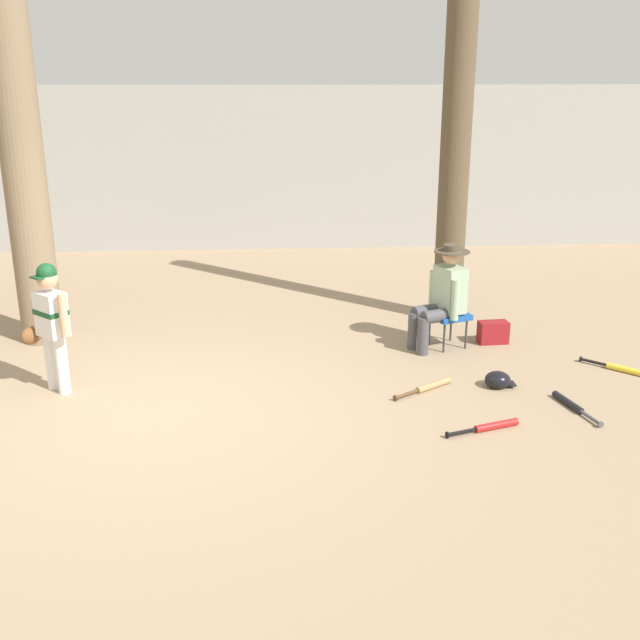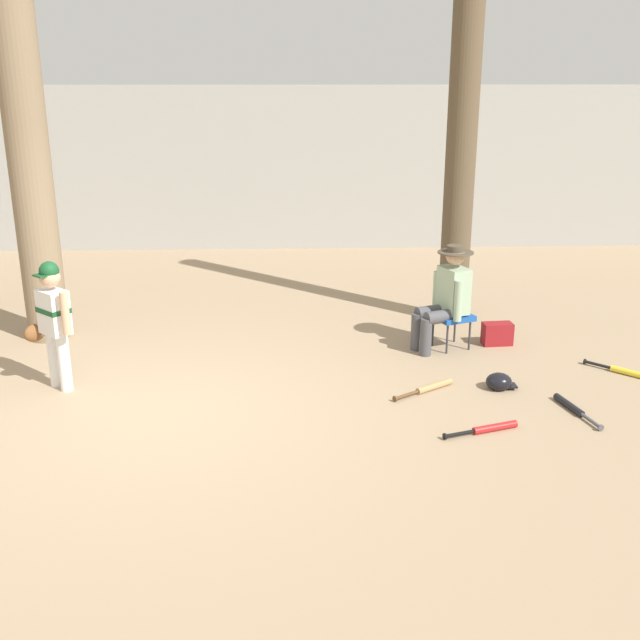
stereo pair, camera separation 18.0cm
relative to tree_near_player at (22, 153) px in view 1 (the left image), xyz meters
The scene contains 13 objects.
ground_plane 3.56m from the tree_near_player, 53.16° to the right, with size 60.00×60.00×0.00m, color #9E8466.
concrete_back_wall 5.26m from the tree_near_player, 71.06° to the left, with size 18.00×0.36×2.83m, color #9E9E99.
tree_near_player is the anchor object (origin of this frame).
tree_behind_spectator 4.99m from the tree_near_player, ahead, with size 0.50×0.50×5.05m.
young_ballplayer 2.20m from the tree_near_player, 69.87° to the right, with size 0.58×0.43×1.31m.
folding_stool 5.10m from the tree_near_player, ahead, with size 0.52×0.52×0.41m.
seated_spectator 4.93m from the tree_near_player, ahead, with size 0.67×0.54×1.20m.
handbag_beside_stool 5.70m from the tree_near_player, ahead, with size 0.34×0.18×0.26m, color maroon.
bat_yellow_trainer 6.91m from the tree_near_player, 12.72° to the right, with size 0.57×0.56×0.07m.
bat_black_composite 6.36m from the tree_near_player, 22.64° to the right, with size 0.22×0.72×0.07m.
bat_wood_tan 5.10m from the tree_near_player, 22.64° to the right, with size 0.66×0.47×0.07m.
bat_red_barrel 5.78m from the tree_near_player, 30.29° to the right, with size 0.71×0.29×0.07m.
batting_helmet_black 5.68m from the tree_near_player, 19.55° to the right, with size 0.31×0.24×0.18m.
Camera 1 is at (1.04, -6.40, 3.00)m, focal length 42.33 mm.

